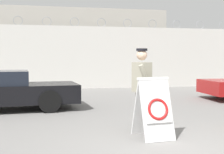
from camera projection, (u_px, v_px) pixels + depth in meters
ground_plane at (170, 146)px, 5.53m from camera, size 90.00×90.00×0.00m
perimeter_wall at (88, 57)px, 16.33m from camera, size 36.00×0.30×3.69m
building_block at (81, 48)px, 21.45m from camera, size 9.95×6.38×4.55m
barricade_sign at (154, 108)px, 6.05m from camera, size 0.69×0.83×1.19m
security_guard at (141, 85)px, 6.61m from camera, size 0.36×0.68×1.76m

